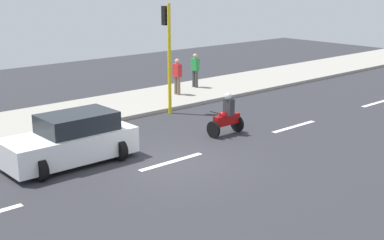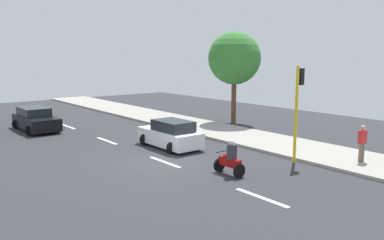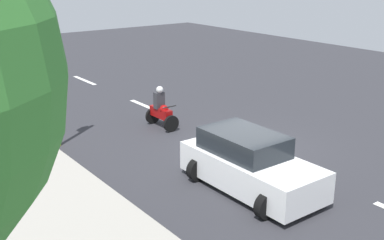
# 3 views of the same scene
# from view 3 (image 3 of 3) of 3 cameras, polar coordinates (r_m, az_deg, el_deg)

# --- Properties ---
(ground_plane) EXTENTS (40.00, 60.00, 0.10)m
(ground_plane) POSITION_cam_3_polar(r_m,az_deg,el_deg) (15.81, 6.14, -3.43)
(ground_plane) COLOR #2D2D33
(sidewalk) EXTENTS (4.00, 60.00, 0.15)m
(sidewalk) POSITION_cam_3_polar(r_m,az_deg,el_deg) (12.46, -18.53, -9.78)
(sidewalk) COLOR #9E998E
(sidewalk) RESTS_ON ground
(lane_stripe_far_north) EXTENTS (0.20, 2.40, 0.01)m
(lane_stripe_far_north) POSITION_cam_3_polar(r_m,az_deg,el_deg) (25.49, -12.58, 4.60)
(lane_stripe_far_north) COLOR white
(lane_stripe_far_north) RESTS_ON ground
(lane_stripe_north) EXTENTS (0.20, 2.40, 0.01)m
(lane_stripe_north) POSITION_cam_3_polar(r_m,az_deg,el_deg) (20.34, -5.43, 1.62)
(lane_stripe_north) COLOR white
(lane_stripe_north) RESTS_ON ground
(lane_stripe_mid) EXTENTS (0.20, 2.40, 0.01)m
(lane_stripe_mid) POSITION_cam_3_polar(r_m,az_deg,el_deg) (15.79, 6.14, -3.24)
(lane_stripe_mid) COLOR white
(lane_stripe_mid) RESTS_ON ground
(car_white) EXTENTS (2.14, 3.97, 1.52)m
(car_white) POSITION_cam_3_polar(r_m,az_deg,el_deg) (12.72, 6.80, -5.19)
(car_white) COLOR white
(car_white) RESTS_ON ground
(motorcycle) EXTENTS (0.60, 1.30, 1.53)m
(motorcycle) POSITION_cam_3_polar(r_m,az_deg,el_deg) (17.49, -3.67, 1.14)
(motorcycle) COLOR black
(motorcycle) RESTS_ON ground
(traffic_light_corner) EXTENTS (0.49, 0.24, 4.50)m
(traffic_light_corner) POSITION_cam_3_polar(r_m,az_deg,el_deg) (15.65, -16.69, 7.06)
(traffic_light_corner) COLOR yellow
(traffic_light_corner) RESTS_ON ground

